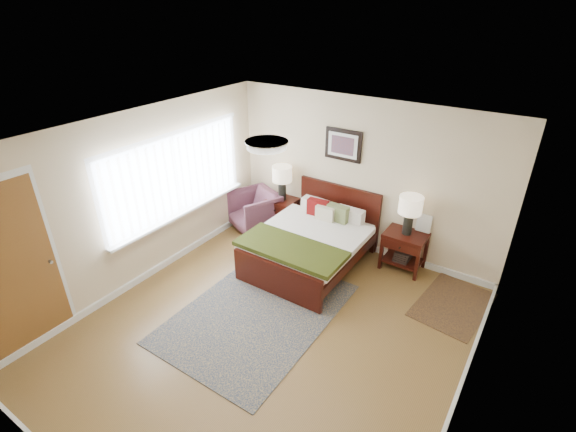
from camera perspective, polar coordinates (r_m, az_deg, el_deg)
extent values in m
plane|color=brown|center=(5.52, -2.32, -15.37)|extent=(5.00, 5.00, 0.00)
cube|color=beige|center=(6.71, 10.09, 5.26)|extent=(4.50, 0.04, 2.50)
cube|color=beige|center=(3.56, -28.95, -21.89)|extent=(4.50, 0.04, 2.50)
cube|color=beige|center=(6.20, -19.69, 2.08)|extent=(0.04, 5.00, 2.50)
cube|color=beige|center=(4.10, 24.54, -13.23)|extent=(0.04, 5.00, 2.50)
cube|color=white|center=(4.22, -2.97, 10.21)|extent=(4.50, 5.00, 0.02)
cube|color=silver|center=(6.52, -15.03, 5.49)|extent=(0.02, 2.72, 1.32)
cube|color=silver|center=(6.51, -14.94, 5.47)|extent=(0.01, 2.60, 1.20)
cube|color=silver|center=(6.74, -14.10, 0.46)|extent=(0.10, 2.72, 0.04)
cube|color=silver|center=(5.56, -33.42, -6.20)|extent=(0.01, 1.00, 2.18)
cube|color=brown|center=(5.57, -33.27, -6.58)|extent=(0.01, 0.90, 2.10)
cylinder|color=#999999|center=(5.69, -29.70, -5.46)|extent=(0.04, 0.04, 0.04)
cylinder|color=white|center=(4.24, -2.96, 9.69)|extent=(0.40, 0.40, 0.07)
cylinder|color=beige|center=(4.22, -2.97, 10.14)|extent=(0.44, 0.44, 0.01)
cube|color=#370F08|center=(7.10, 6.92, 0.43)|extent=(1.46, 0.06, 1.02)
cube|color=#370F08|center=(5.89, -1.61, -8.68)|extent=(1.46, 0.06, 0.51)
cube|color=#370F08|center=(6.84, -1.93, -2.82)|extent=(0.06, 1.82, 0.16)
cube|color=#370F08|center=(6.25, 8.53, -6.37)|extent=(0.06, 1.82, 0.16)
cube|color=silver|center=(6.45, 3.08, -3.64)|extent=(1.36, 1.80, 0.20)
cube|color=silver|center=(6.31, 2.65, -2.97)|extent=(1.54, 1.57, 0.09)
cube|color=#323A10|center=(5.95, 0.35, -4.49)|extent=(1.58, 0.70, 0.06)
cube|color=silver|center=(6.98, 3.75, 1.41)|extent=(0.46, 0.18, 0.24)
cube|color=silver|center=(6.72, 8.46, 0.05)|extent=(0.46, 0.18, 0.24)
cube|color=#5F0A0A|center=(6.82, 4.11, 1.07)|extent=(0.36, 0.17, 0.29)
cube|color=olive|center=(6.67, 6.83, 0.28)|extent=(0.36, 0.16, 0.29)
cube|color=beige|center=(6.69, 5.12, 0.28)|extent=(0.31, 0.13, 0.26)
cube|color=black|center=(6.66, 7.56, 9.60)|extent=(0.62, 0.03, 0.50)
cube|color=silver|center=(6.64, 7.48, 9.56)|extent=(0.50, 0.01, 0.38)
cube|color=#A52D23|center=(6.63, 7.44, 9.54)|extent=(0.38, 0.01, 0.28)
cube|color=#370F08|center=(7.40, -0.79, 2.14)|extent=(0.50, 0.45, 0.05)
cube|color=#370F08|center=(7.51, -2.99, -0.01)|extent=(0.05, 0.05, 0.55)
cube|color=#370F08|center=(7.29, -0.21, -0.90)|extent=(0.05, 0.05, 0.55)
cube|color=#370F08|center=(7.79, -1.30, 1.10)|extent=(0.05, 0.05, 0.55)
cube|color=#370F08|center=(7.57, 1.42, 0.27)|extent=(0.05, 0.05, 0.55)
cube|color=#370F08|center=(7.29, -1.71, 0.84)|extent=(0.44, 0.03, 0.14)
cube|color=#370F08|center=(6.53, 15.85, -2.53)|extent=(0.62, 0.46, 0.05)
cube|color=#370F08|center=(6.59, 12.64, -4.91)|extent=(0.05, 0.05, 0.57)
cube|color=#370F08|center=(6.46, 17.24, -6.30)|extent=(0.05, 0.05, 0.57)
cube|color=#370F08|center=(6.92, 13.91, -3.37)|extent=(0.05, 0.05, 0.57)
cube|color=#370F08|center=(6.80, 18.30, -4.66)|extent=(0.05, 0.05, 0.57)
cube|color=#370F08|center=(6.40, 15.09, -4.13)|extent=(0.56, 0.03, 0.14)
cube|color=#370F08|center=(6.76, 15.36, -5.83)|extent=(0.56, 0.40, 0.03)
cube|color=black|center=(6.75, 15.39, -5.61)|extent=(0.23, 0.29, 0.03)
cube|color=black|center=(6.73, 15.43, -5.36)|extent=(0.23, 0.29, 0.03)
cube|color=black|center=(6.71, 15.47, -5.11)|extent=(0.23, 0.29, 0.03)
cube|color=black|center=(6.69, 15.51, -4.86)|extent=(0.23, 0.29, 0.03)
cube|color=black|center=(6.67, 15.54, -4.61)|extent=(0.23, 0.29, 0.03)
cylinder|color=black|center=(7.32, -0.80, 3.48)|extent=(0.14, 0.14, 0.32)
cylinder|color=black|center=(7.25, -0.81, 4.78)|extent=(0.02, 0.02, 0.06)
cylinder|color=#F9E2BD|center=(7.20, -0.82, 5.80)|extent=(0.34, 0.34, 0.26)
cylinder|color=black|center=(6.44, 16.07, -1.07)|extent=(0.14, 0.14, 0.32)
cylinder|color=black|center=(6.36, 16.28, 0.35)|extent=(0.02, 0.02, 0.06)
cylinder|color=#F9E2BD|center=(6.30, 16.44, 1.48)|extent=(0.34, 0.34, 0.26)
imported|color=brown|center=(7.53, -4.62, 0.73)|extent=(1.01, 1.03, 0.71)
cube|color=#0D2041|center=(5.77, -4.17, -13.04)|extent=(1.81, 2.55, 0.01)
cube|color=black|center=(6.31, 21.60, -11.17)|extent=(0.96, 1.33, 0.01)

